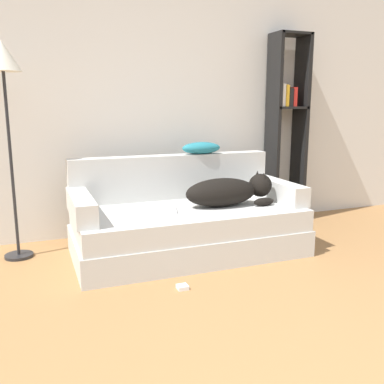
{
  "coord_description": "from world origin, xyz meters",
  "views": [
    {
      "loc": [
        -1.11,
        -1.0,
        1.22
      ],
      "look_at": [
        0.08,
        2.11,
        0.54
      ],
      "focal_mm": 40.0,
      "sensor_mm": 36.0,
      "label": 1
    }
  ],
  "objects_px": {
    "couch": "(188,231)",
    "laptop": "(155,210)",
    "bookshelf": "(287,120)",
    "throw_pillow": "(201,148)",
    "floor_lamp": "(4,75)",
    "dog": "(229,191)",
    "power_adapter": "(182,287)"
  },
  "relations": [
    {
      "from": "laptop",
      "to": "bookshelf",
      "type": "relative_size",
      "value": 0.2
    },
    {
      "from": "floor_lamp",
      "to": "power_adapter",
      "type": "height_order",
      "value": "floor_lamp"
    },
    {
      "from": "dog",
      "to": "throw_pillow",
      "type": "height_order",
      "value": "throw_pillow"
    },
    {
      "from": "dog",
      "to": "laptop",
      "type": "distance_m",
      "value": 0.65
    },
    {
      "from": "power_adapter",
      "to": "couch",
      "type": "bearing_deg",
      "value": 66.64
    },
    {
      "from": "couch",
      "to": "laptop",
      "type": "xyz_separation_m",
      "value": [
        -0.29,
        -0.01,
        0.21
      ]
    },
    {
      "from": "dog",
      "to": "floor_lamp",
      "type": "xyz_separation_m",
      "value": [
        -1.68,
        0.44,
        0.93
      ]
    },
    {
      "from": "couch",
      "to": "throw_pillow",
      "type": "xyz_separation_m",
      "value": [
        0.27,
        0.38,
        0.64
      ]
    },
    {
      "from": "laptop",
      "to": "bookshelf",
      "type": "xyz_separation_m",
      "value": [
        1.6,
        0.63,
        0.66
      ]
    },
    {
      "from": "floor_lamp",
      "to": "power_adapter",
      "type": "xyz_separation_m",
      "value": [
        1.04,
        -1.06,
        -1.42
      ]
    },
    {
      "from": "throw_pillow",
      "to": "bookshelf",
      "type": "distance_m",
      "value": 1.09
    },
    {
      "from": "couch",
      "to": "laptop",
      "type": "bearing_deg",
      "value": -177.23
    },
    {
      "from": "couch",
      "to": "bookshelf",
      "type": "xyz_separation_m",
      "value": [
        1.32,
        0.61,
        0.87
      ]
    },
    {
      "from": "floor_lamp",
      "to": "power_adapter",
      "type": "relative_size",
      "value": 23.23
    },
    {
      "from": "couch",
      "to": "floor_lamp",
      "type": "bearing_deg",
      "value": 163.51
    },
    {
      "from": "throw_pillow",
      "to": "bookshelf",
      "type": "bearing_deg",
      "value": 12.47
    },
    {
      "from": "throw_pillow",
      "to": "power_adapter",
      "type": "xyz_separation_m",
      "value": [
        -0.56,
        -1.05,
        -0.82
      ]
    },
    {
      "from": "throw_pillow",
      "to": "floor_lamp",
      "type": "bearing_deg",
      "value": 179.59
    },
    {
      "from": "dog",
      "to": "bookshelf",
      "type": "height_order",
      "value": "bookshelf"
    },
    {
      "from": "laptop",
      "to": "bookshelf",
      "type": "height_order",
      "value": "bookshelf"
    },
    {
      "from": "throw_pillow",
      "to": "bookshelf",
      "type": "xyz_separation_m",
      "value": [
        1.04,
        0.23,
        0.22
      ]
    },
    {
      "from": "laptop",
      "to": "power_adapter",
      "type": "height_order",
      "value": "laptop"
    },
    {
      "from": "dog",
      "to": "throw_pillow",
      "type": "xyz_separation_m",
      "value": [
        -0.08,
        0.43,
        0.32
      ]
    },
    {
      "from": "couch",
      "to": "bookshelf",
      "type": "bearing_deg",
      "value": 24.93
    },
    {
      "from": "floor_lamp",
      "to": "power_adapter",
      "type": "distance_m",
      "value": 2.06
    },
    {
      "from": "laptop",
      "to": "throw_pillow",
      "type": "xyz_separation_m",
      "value": [
        0.56,
        0.39,
        0.44
      ]
    },
    {
      "from": "throw_pillow",
      "to": "floor_lamp",
      "type": "xyz_separation_m",
      "value": [
        -1.6,
        0.01,
        0.6
      ]
    },
    {
      "from": "couch",
      "to": "throw_pillow",
      "type": "height_order",
      "value": "throw_pillow"
    },
    {
      "from": "couch",
      "to": "laptop",
      "type": "distance_m",
      "value": 0.35
    },
    {
      "from": "bookshelf",
      "to": "floor_lamp",
      "type": "height_order",
      "value": "bookshelf"
    },
    {
      "from": "power_adapter",
      "to": "laptop",
      "type": "bearing_deg",
      "value": 89.97
    },
    {
      "from": "laptop",
      "to": "bookshelf",
      "type": "bearing_deg",
      "value": 36.51
    }
  ]
}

